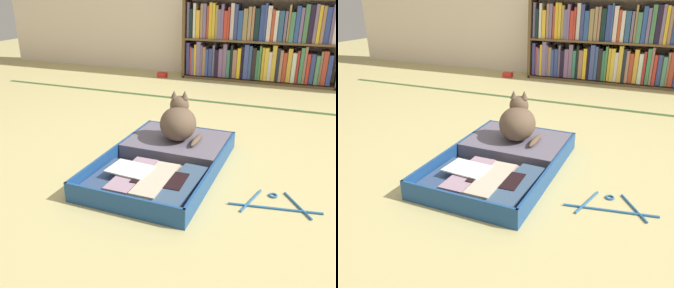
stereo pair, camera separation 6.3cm
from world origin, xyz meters
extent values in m
plane|color=tan|center=(0.00, 0.00, 0.00)|extent=(10.00, 10.00, 0.00)
cube|color=#375127|center=(0.00, 1.36, 0.00)|extent=(4.80, 0.05, 0.00)
cube|color=brown|center=(-0.77, 2.26, 0.41)|extent=(0.03, 0.23, 0.81)
cube|color=brown|center=(0.00, 2.26, 0.01)|extent=(1.53, 0.23, 0.02)
cube|color=brown|center=(0.00, 2.26, 0.41)|extent=(1.50, 0.23, 0.02)
cube|color=#3C3B8C|center=(-0.72, 2.27, 0.20)|extent=(0.03, 0.20, 0.33)
cube|color=#AD3C3A|center=(-0.69, 2.27, 0.18)|extent=(0.02, 0.20, 0.29)
cube|color=slate|center=(-0.66, 2.25, 0.17)|extent=(0.03, 0.20, 0.28)
cube|color=gold|center=(-0.64, 2.25, 0.19)|extent=(0.02, 0.20, 0.32)
cube|color=slate|center=(-0.60, 2.25, 0.21)|extent=(0.04, 0.20, 0.35)
cube|color=slate|center=(-0.57, 2.26, 0.19)|extent=(0.02, 0.20, 0.31)
cube|color=#A0774E|center=(-0.54, 2.26, 0.18)|extent=(0.03, 0.20, 0.30)
cube|color=#314A96|center=(-0.51, 2.26, 0.17)|extent=(0.03, 0.20, 0.28)
cube|color=#32418B|center=(-0.47, 2.26, 0.18)|extent=(0.04, 0.20, 0.28)
cube|color=slate|center=(-0.44, 2.27, 0.20)|extent=(0.02, 0.20, 0.32)
cube|color=black|center=(-0.41, 2.26, 0.17)|extent=(0.04, 0.20, 0.28)
cube|color=slate|center=(-0.36, 2.26, 0.18)|extent=(0.04, 0.20, 0.29)
cube|color=slate|center=(-0.32, 2.26, 0.20)|extent=(0.04, 0.20, 0.34)
cube|color=#347363|center=(-0.28, 2.26, 0.17)|extent=(0.03, 0.20, 0.28)
cube|color=black|center=(-0.25, 2.27, 0.20)|extent=(0.02, 0.20, 0.33)
cube|color=#A17160|center=(-0.22, 2.27, 0.18)|extent=(0.04, 0.20, 0.28)
cube|color=yellow|center=(-0.17, 2.26, 0.19)|extent=(0.03, 0.20, 0.30)
cube|color=black|center=(-0.14, 2.27, 0.19)|extent=(0.02, 0.20, 0.32)
cube|color=#3F4E96|center=(-0.10, 2.26, 0.21)|extent=(0.04, 0.20, 0.34)
cube|color=#36528D|center=(-0.06, 2.26, 0.20)|extent=(0.03, 0.20, 0.33)
cube|color=black|center=(-0.02, 2.26, 0.19)|extent=(0.04, 0.20, 0.31)
cube|color=#367351|center=(0.01, 2.26, 0.18)|extent=(0.03, 0.20, 0.29)
cube|color=#417F4E|center=(0.04, 2.26, 0.20)|extent=(0.02, 0.20, 0.34)
cube|color=yellow|center=(0.06, 2.27, 0.19)|extent=(0.02, 0.20, 0.32)
cube|color=gold|center=(0.10, 2.26, 0.19)|extent=(0.04, 0.20, 0.32)
cube|color=silver|center=(0.13, 2.26, 0.18)|extent=(0.03, 0.20, 0.28)
cube|color=gold|center=(0.17, 2.26, 0.21)|extent=(0.04, 0.20, 0.35)
cube|color=#1E2530|center=(0.21, 2.26, 0.19)|extent=(0.03, 0.20, 0.32)
cube|color=#A1755E|center=(0.24, 2.25, 0.19)|extent=(0.03, 0.20, 0.31)
cube|color=#B34029|center=(0.27, 2.26, 0.18)|extent=(0.04, 0.20, 0.28)
cube|color=gold|center=(0.32, 2.27, 0.20)|extent=(0.04, 0.20, 0.32)
cube|color=silver|center=(0.36, 2.26, 0.18)|extent=(0.04, 0.20, 0.29)
cube|color=#AC2E2F|center=(0.39, 2.26, 0.19)|extent=(0.02, 0.20, 0.31)
cube|color=#418858|center=(0.43, 2.26, 0.20)|extent=(0.03, 0.20, 0.34)
cube|color=#9D6F61|center=(0.46, 2.26, 0.21)|extent=(0.02, 0.20, 0.35)
cube|color=red|center=(0.49, 2.25, 0.18)|extent=(0.03, 0.20, 0.28)
cube|color=#3B4A91|center=(0.53, 2.27, 0.18)|extent=(0.04, 0.20, 0.28)
cube|color=#478765|center=(0.57, 2.26, 0.17)|extent=(0.04, 0.20, 0.27)
cube|color=#996E58|center=(0.60, 2.27, 0.19)|extent=(0.02, 0.20, 0.31)
cube|color=#AF402C|center=(0.64, 2.26, 0.19)|extent=(0.04, 0.20, 0.32)
cube|color=slate|center=(-0.72, 2.26, 0.59)|extent=(0.02, 0.20, 0.35)
cube|color=black|center=(-0.69, 2.26, 0.56)|extent=(0.03, 0.20, 0.29)
cube|color=silver|center=(-0.66, 2.26, 0.59)|extent=(0.03, 0.20, 0.34)
cube|color=gold|center=(-0.62, 2.27, 0.55)|extent=(0.04, 0.20, 0.27)
cube|color=#A37E5D|center=(-0.58, 2.27, 0.58)|extent=(0.03, 0.20, 0.34)
cube|color=slate|center=(-0.55, 2.26, 0.58)|extent=(0.03, 0.20, 0.34)
cube|color=#B3402B|center=(-0.52, 2.27, 0.57)|extent=(0.02, 0.20, 0.32)
cube|color=gold|center=(-0.49, 2.27, 0.59)|extent=(0.03, 0.20, 0.35)
cube|color=gold|center=(-0.46, 2.27, 0.59)|extent=(0.03, 0.20, 0.35)
cube|color=#9D864A|center=(-0.43, 2.27, 0.58)|extent=(0.03, 0.20, 0.32)
cube|color=slate|center=(-0.40, 2.26, 0.56)|extent=(0.03, 0.20, 0.28)
cube|color=slate|center=(-0.37, 2.25, 0.58)|extent=(0.03, 0.20, 0.33)
cube|color=red|center=(-0.33, 2.26, 0.55)|extent=(0.03, 0.20, 0.27)
cube|color=#B9362D|center=(-0.30, 2.25, 0.57)|extent=(0.02, 0.20, 0.31)
cube|color=silver|center=(-0.27, 2.27, 0.59)|extent=(0.04, 0.20, 0.34)
cube|color=#384183|center=(-0.23, 2.27, 0.58)|extent=(0.03, 0.20, 0.33)
cube|color=#2C4E90|center=(-0.19, 2.26, 0.55)|extent=(0.04, 0.20, 0.28)
cube|color=#907B52|center=(-0.14, 2.26, 0.56)|extent=(0.04, 0.20, 0.30)
cube|color=#A38360|center=(-0.10, 2.27, 0.57)|extent=(0.03, 0.20, 0.31)
cube|color=#9E7153|center=(-0.07, 2.27, 0.57)|extent=(0.02, 0.20, 0.32)
cube|color=#13292B|center=(-0.03, 2.27, 0.57)|extent=(0.04, 0.20, 0.30)
cube|color=#2D3E8C|center=(0.02, 2.27, 0.58)|extent=(0.04, 0.20, 0.33)
cube|color=#324D93|center=(0.05, 2.27, 0.59)|extent=(0.02, 0.20, 0.35)
cube|color=beige|center=(0.09, 2.26, 0.58)|extent=(0.04, 0.20, 0.32)
cube|color=#BF4329|center=(0.12, 2.26, 0.56)|extent=(0.02, 0.20, 0.29)
cube|color=silver|center=(0.15, 2.26, 0.56)|extent=(0.03, 0.20, 0.28)
cube|color=#2D5480|center=(0.20, 2.26, 0.56)|extent=(0.04, 0.20, 0.28)
cube|color=slate|center=(0.24, 2.26, 0.56)|extent=(0.03, 0.20, 0.28)
cube|color=#9F834D|center=(0.27, 2.27, 0.58)|extent=(0.02, 0.20, 0.34)
cube|color=#477B62|center=(0.30, 2.25, 0.55)|extent=(0.04, 0.20, 0.27)
cube|color=#2B4A95|center=(0.34, 2.25, 0.58)|extent=(0.04, 0.20, 0.33)
cube|color=slate|center=(0.38, 2.25, 0.57)|extent=(0.03, 0.20, 0.31)
cube|color=#43764F|center=(0.42, 2.26, 0.59)|extent=(0.04, 0.20, 0.34)
cube|color=#20182F|center=(0.47, 2.26, 0.59)|extent=(0.04, 0.20, 0.34)
cube|color=slate|center=(0.50, 2.26, 0.59)|extent=(0.03, 0.20, 0.35)
cube|color=gold|center=(0.53, 2.26, 0.58)|extent=(0.03, 0.20, 0.34)
cube|color=#986D5B|center=(0.57, 2.26, 0.58)|extent=(0.03, 0.20, 0.33)
cube|color=navy|center=(-0.15, -0.19, 0.01)|extent=(0.57, 0.45, 0.01)
cube|color=navy|center=(-0.15, -0.41, 0.05)|extent=(0.56, 0.02, 0.10)
cube|color=navy|center=(-0.42, -0.19, 0.05)|extent=(0.02, 0.45, 0.10)
cube|color=navy|center=(0.13, -0.20, 0.05)|extent=(0.02, 0.45, 0.10)
cube|color=#4D5254|center=(-0.15, -0.19, 0.02)|extent=(0.54, 0.43, 0.01)
cube|color=navy|center=(-0.14, 0.25, 0.01)|extent=(0.57, 0.45, 0.01)
cube|color=navy|center=(-0.14, 0.47, 0.05)|extent=(0.56, 0.02, 0.10)
cube|color=navy|center=(-0.42, 0.26, 0.05)|extent=(0.02, 0.45, 0.10)
cube|color=navy|center=(0.13, 0.25, 0.05)|extent=(0.02, 0.45, 0.10)
cube|color=#4D5254|center=(-0.14, 0.25, 0.02)|extent=(0.54, 0.43, 0.01)
cylinder|color=black|center=(-0.14, 0.03, 0.02)|extent=(0.54, 0.02, 0.02)
cube|color=silver|center=(-0.34, -0.20, 0.03)|extent=(0.12, 0.32, 0.01)
cube|color=#314769|center=(-0.35, -0.19, 0.04)|extent=(0.14, 0.36, 0.01)
cube|color=navy|center=(-0.22, -0.19, 0.03)|extent=(0.13, 0.38, 0.02)
cube|color=#B6A395|center=(-0.21, -0.19, 0.05)|extent=(0.13, 0.34, 0.02)
cube|color=gray|center=(-0.21, -0.19, 0.07)|extent=(0.12, 0.35, 0.02)
cube|color=slate|center=(-0.08, -0.20, 0.03)|extent=(0.14, 0.38, 0.02)
cube|color=tan|center=(-0.08, -0.19, 0.05)|extent=(0.14, 0.39, 0.02)
cube|color=#B9AE96|center=(-0.08, -0.20, 0.07)|extent=(0.12, 0.33, 0.02)
cube|color=silver|center=(0.05, -0.19, 0.03)|extent=(0.13, 0.37, 0.02)
cube|color=#36426A|center=(0.04, -0.20, 0.05)|extent=(0.13, 0.36, 0.02)
cube|color=#364D69|center=(0.04, -0.19, 0.07)|extent=(0.14, 0.39, 0.02)
cube|color=white|center=(-0.23, -0.17, 0.09)|extent=(0.21, 0.16, 0.01)
cube|color=black|center=(-0.07, -0.19, 0.08)|extent=(0.24, 0.17, 0.01)
cube|color=#5D5868|center=(-0.14, 0.25, 0.05)|extent=(0.54, 0.42, 0.08)
torus|color=white|center=(-0.07, 0.26, 0.09)|extent=(0.10, 0.10, 0.01)
cylinder|color=black|center=(-0.29, 0.46, 0.05)|extent=(0.02, 0.02, 0.09)
cylinder|color=black|center=(0.02, 0.46, 0.05)|extent=(0.02, 0.02, 0.09)
cube|color=yellow|center=(-0.26, -0.40, 0.03)|extent=(0.04, 0.00, 0.02)
cube|color=red|center=(0.01, -0.40, 0.06)|extent=(0.03, 0.00, 0.03)
cube|color=red|center=(-0.29, -0.40, 0.06)|extent=(0.03, 0.00, 0.02)
cube|color=white|center=(-0.32, -0.40, 0.05)|extent=(0.04, 0.00, 0.02)
ellipsoid|color=brown|center=(-0.14, 0.24, 0.19)|extent=(0.25, 0.28, 0.19)
ellipsoid|color=brown|center=(-0.15, 0.31, 0.15)|extent=(0.16, 0.11, 0.10)
sphere|color=brown|center=(-0.15, 0.30, 0.28)|extent=(0.11, 0.11, 0.11)
cone|color=brown|center=(-0.12, 0.30, 0.34)|extent=(0.04, 0.04, 0.04)
cone|color=brown|center=(-0.18, 0.28, 0.34)|extent=(0.04, 0.04, 0.04)
sphere|color=yellow|center=(-0.14, 0.34, 0.29)|extent=(0.02, 0.02, 0.02)
sphere|color=yellow|center=(-0.18, 0.33, 0.29)|extent=(0.02, 0.02, 0.02)
ellipsoid|color=brown|center=(-0.02, 0.23, 0.11)|extent=(0.03, 0.18, 0.03)
cylinder|color=#245C96|center=(0.44, -0.13, 0.01)|extent=(0.39, 0.07, 0.01)
cylinder|color=#245C96|center=(0.34, -0.11, 0.01)|extent=(0.07, 0.21, 0.01)
cylinder|color=#245C96|center=(0.53, -0.07, 0.01)|extent=(0.13, 0.19, 0.01)
torus|color=#245C96|center=(0.42, -0.03, 0.01)|extent=(0.05, 0.05, 0.01)
cube|color=red|center=(-0.98, 2.09, 0.03)|extent=(0.10, 0.07, 0.05)
camera|label=1|loc=(0.49, -1.53, 0.86)|focal=38.48mm
camera|label=2|loc=(0.55, -1.50, 0.86)|focal=38.48mm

